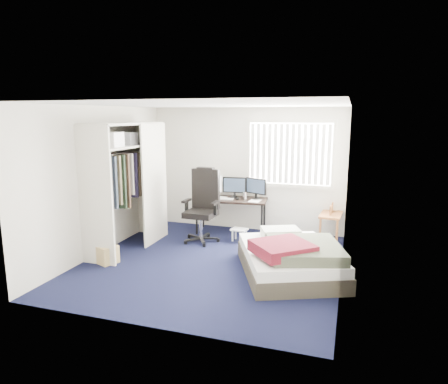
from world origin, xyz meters
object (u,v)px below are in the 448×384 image
office_chair (203,213)px  bed (291,257)px  nightstand (331,216)px  desk (232,197)px

office_chair → bed: (1.84, -1.15, -0.27)m
nightstand → bed: nightstand is taller
office_chair → nightstand: office_chair is taller
office_chair → nightstand: size_ratio=1.76×
nightstand → desk: bearing=-177.3°
desk → bed: desk is taller
desk → nightstand: desk is taller
desk → bed: size_ratio=0.69×
nightstand → bed: 2.00m
nightstand → office_chair: bearing=-161.4°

